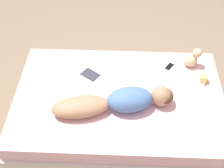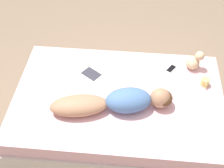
{
  "view_description": "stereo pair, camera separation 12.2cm",
  "coord_description": "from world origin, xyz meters",
  "views": [
    {
      "loc": [
        2.21,
        0.02,
        3.0
      ],
      "look_at": [
        -0.12,
        -0.08,
        0.55
      ],
      "focal_mm": 50.0,
      "sensor_mm": 36.0,
      "label": 1
    },
    {
      "loc": [
        2.2,
        0.14,
        3.0
      ],
      "look_at": [
        -0.12,
        -0.08,
        0.55
      ],
      "focal_mm": 50.0,
      "sensor_mm": 36.0,
      "label": 2
    }
  ],
  "objects": [
    {
      "name": "coffee_mug",
      "position": [
        -0.25,
        0.93,
        0.55
      ],
      "size": [
        0.13,
        0.09,
        0.08
      ],
      "color": "tan",
      "rests_on": "bed"
    },
    {
      "name": "plush_toy",
      "position": [
        -0.52,
        0.82,
        0.6
      ],
      "size": [
        0.18,
        0.19,
        0.23
      ],
      "color": "#D1B289",
      "rests_on": "bed"
    },
    {
      "name": "person",
      "position": [
        0.17,
        -0.01,
        0.6
      ],
      "size": [
        0.47,
        1.27,
        0.22
      ],
      "rotation": [
        0.0,
        0.0,
        0.19
      ],
      "color": "#A37556",
      "rests_on": "bed"
    },
    {
      "name": "open_magazine",
      "position": [
        -0.38,
        -0.27,
        0.51
      ],
      "size": [
        0.53,
        0.49,
        0.01
      ],
      "rotation": [
        0.0,
        0.0,
        -0.62
      ],
      "color": "silver",
      "rests_on": "bed"
    },
    {
      "name": "ground_plane",
      "position": [
        0.0,
        0.0,
        0.0
      ],
      "size": [
        12.0,
        12.0,
        0.0
      ],
      "primitive_type": "plane",
      "color": "#7A6651"
    },
    {
      "name": "bed",
      "position": [
        0.0,
        0.0,
        0.25
      ],
      "size": [
        1.51,
        2.3,
        0.5
      ],
      "color": "beige",
      "rests_on": "ground_plane"
    },
    {
      "name": "cell_phone",
      "position": [
        -0.47,
        0.57,
        0.51
      ],
      "size": [
        0.17,
        0.15,
        0.01
      ],
      "rotation": [
        0.0,
        0.0,
        0.97
      ],
      "color": "silver",
      "rests_on": "bed"
    }
  ]
}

